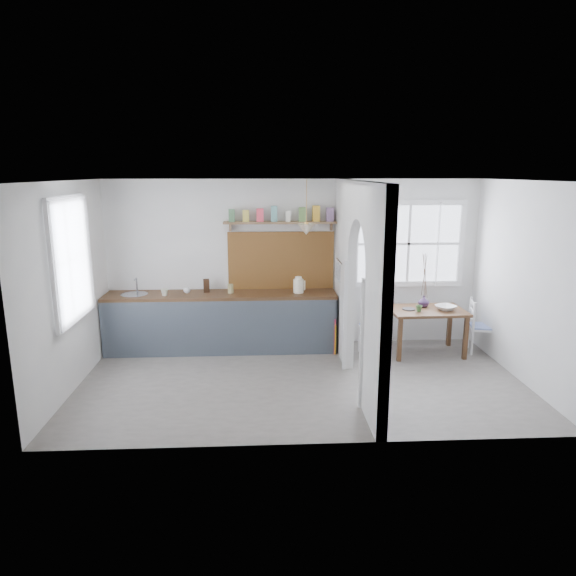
{
  "coord_description": "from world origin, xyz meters",
  "views": [
    {
      "loc": [
        -0.51,
        -6.32,
        2.71
      ],
      "look_at": [
        -0.15,
        0.56,
        1.14
      ],
      "focal_mm": 32.0,
      "sensor_mm": 36.0,
      "label": 1
    }
  ],
  "objects_px": {
    "kettle": "(298,285)",
    "vase": "(424,301)",
    "chair_right": "(483,326)",
    "chair_left": "(375,327)",
    "dining_table": "(426,331)"
  },
  "relations": [
    {
      "from": "dining_table",
      "to": "kettle",
      "type": "distance_m",
      "value": 2.05
    },
    {
      "from": "dining_table",
      "to": "kettle",
      "type": "height_order",
      "value": "kettle"
    },
    {
      "from": "chair_right",
      "to": "kettle",
      "type": "xyz_separation_m",
      "value": [
        -2.79,
        0.3,
        0.61
      ]
    },
    {
      "from": "kettle",
      "to": "vase",
      "type": "bearing_deg",
      "value": -4.87
    },
    {
      "from": "chair_left",
      "to": "vase",
      "type": "bearing_deg",
      "value": 101.31
    },
    {
      "from": "chair_left",
      "to": "chair_right",
      "type": "xyz_separation_m",
      "value": [
        1.67,
        0.06,
        -0.03
      ]
    },
    {
      "from": "dining_table",
      "to": "chair_left",
      "type": "xyz_separation_m",
      "value": [
        -0.79,
        -0.06,
        0.1
      ]
    },
    {
      "from": "chair_left",
      "to": "vase",
      "type": "distance_m",
      "value": 0.88
    },
    {
      "from": "chair_left",
      "to": "chair_right",
      "type": "relative_size",
      "value": 1.08
    },
    {
      "from": "dining_table",
      "to": "vase",
      "type": "xyz_separation_m",
      "value": [
        -0.01,
        0.15,
        0.43
      ]
    },
    {
      "from": "kettle",
      "to": "vase",
      "type": "relative_size",
      "value": 1.45
    },
    {
      "from": "dining_table",
      "to": "chair_left",
      "type": "bearing_deg",
      "value": -177.04
    },
    {
      "from": "dining_table",
      "to": "vase",
      "type": "height_order",
      "value": "vase"
    },
    {
      "from": "chair_left",
      "to": "vase",
      "type": "height_order",
      "value": "chair_left"
    },
    {
      "from": "chair_left",
      "to": "chair_right",
      "type": "bearing_deg",
      "value": 88.51
    }
  ]
}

